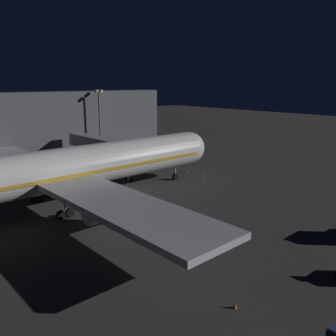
# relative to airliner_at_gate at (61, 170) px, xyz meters

# --- Properties ---
(ground_plane) EXTENTS (320.00, 320.00, 0.00)m
(ground_plane) POSITION_rel_airliner_at_gate_xyz_m (0.00, -12.11, -5.46)
(ground_plane) COLOR #383533
(airliner_at_gate) EXTENTS (59.91, 57.92, 18.51)m
(airliner_at_gate) POSITION_rel_airliner_at_gate_xyz_m (0.00, 0.00, 0.00)
(airliner_at_gate) COLOR silver
(airliner_at_gate) RESTS_ON ground_plane
(jet_bridge) EXTENTS (22.69, 3.40, 7.13)m
(jet_bridge) POSITION_rel_airliner_at_gate_xyz_m (12.14, -15.31, 0.14)
(jet_bridge) COLOR #9E9E99
(jet_bridge) RESTS_ON ground_plane
(apron_floodlight_mast) EXTENTS (2.90, 0.50, 15.94)m
(apron_floodlight_mast) POSITION_rel_airliner_at_gate_xyz_m (25.50, -22.15, 3.92)
(apron_floodlight_mast) COLOR #59595E
(apron_floodlight_mast) RESTS_ON ground_plane
(traffic_cone_nose_port) EXTENTS (0.36, 0.36, 0.55)m
(traffic_cone_nose_port) POSITION_rel_airliner_at_gate_xyz_m (-2.20, -27.67, -5.18)
(traffic_cone_nose_port) COLOR orange
(traffic_cone_nose_port) RESTS_ON ground_plane
(traffic_cone_nose_starboard) EXTENTS (0.36, 0.36, 0.55)m
(traffic_cone_nose_starboard) POSITION_rel_airliner_at_gate_xyz_m (2.20, -27.67, -5.18)
(traffic_cone_nose_starboard) COLOR orange
(traffic_cone_nose_starboard) RESTS_ON ground_plane
(traffic_cone_wingtip_svc_side) EXTENTS (0.36, 0.36, 0.55)m
(traffic_cone_wingtip_svc_side) POSITION_rel_airliner_at_gate_xyz_m (-31.46, 0.81, -5.18)
(traffic_cone_wingtip_svc_side) COLOR orange
(traffic_cone_wingtip_svc_side) RESTS_ON ground_plane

